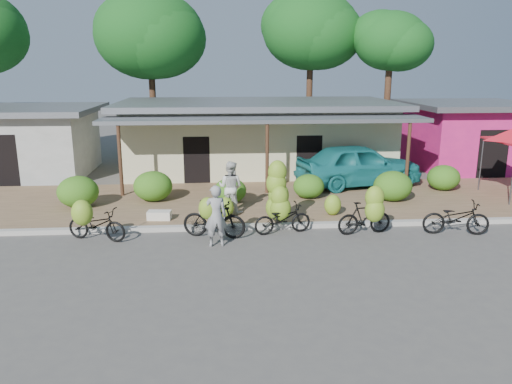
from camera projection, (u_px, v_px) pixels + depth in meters
ground at (289, 251)px, 13.77m from camera, size 100.00×100.00×0.00m
sidewalk at (270, 201)px, 18.59m from camera, size 60.00×6.00×0.12m
curb at (280, 226)px, 15.69m from camera, size 60.00×0.25×0.15m
shop_main at (257, 136)px, 23.92m from camera, size 13.00×8.50×3.35m
shop_pink at (467, 134)px, 24.77m from camera, size 6.00×6.00×3.25m
shop_grey at (22, 140)px, 23.18m from camera, size 7.00×6.00×3.15m
tree_far_center at (146, 33)px, 27.28m from camera, size 6.01×5.96×8.99m
tree_center_right at (307, 29)px, 28.37m from camera, size 5.59×5.50×9.12m
tree_near_right at (387, 39)px, 26.89m from camera, size 4.13×3.93×7.91m
hedge_0 at (78, 192)px, 17.48m from camera, size 1.43×1.29×1.12m
hedge_1 at (153, 186)px, 18.31m from camera, size 1.43×1.28×1.11m
hedge_2 at (230, 191)px, 18.06m from camera, size 1.18×1.06×0.92m
hedge_3 at (309, 186)px, 18.72m from camera, size 1.17×1.05×0.91m
hedge_4 at (393, 186)px, 18.34m from camera, size 1.42×1.28×1.11m
hedge_5 at (444, 178)px, 19.95m from camera, size 1.30×1.17×1.01m
bike_far_left at (94, 223)px, 14.40m from camera, size 1.95×1.47×1.39m
bike_left at (213, 218)px, 14.64m from camera, size 1.98×1.35×1.40m
bike_center at (280, 204)px, 15.26m from camera, size 1.86×1.30×2.17m
bike_right at (368, 214)px, 14.82m from camera, size 1.74×1.24×1.64m
bike_far_right at (456, 218)px, 15.02m from camera, size 2.05×0.99×1.03m
loose_banana_a at (225, 208)px, 16.26m from camera, size 0.57×0.48×0.71m
loose_banana_b at (213, 210)px, 16.04m from camera, size 0.53×0.45×0.67m
loose_banana_c at (333, 205)px, 16.60m from camera, size 0.56×0.48×0.70m
sack_near at (213, 210)px, 16.69m from camera, size 0.93×0.65×0.30m
sack_far at (159, 215)px, 16.17m from camera, size 0.78×0.45×0.28m
vendor at (216, 216)px, 13.94m from camera, size 0.70×0.52×1.77m
bystander at (230, 187)px, 16.75m from camera, size 1.06×0.96×1.77m
teal_van at (359, 165)px, 20.59m from camera, size 5.50×3.10×1.76m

